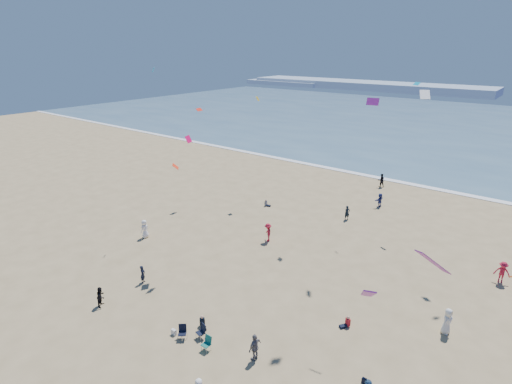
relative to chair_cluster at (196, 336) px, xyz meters
The scene contains 12 objects.
ground 3.70m from the chair_cluster, 95.71° to the right, with size 220.00×220.00×0.00m, color tan.
ocean 91.36m from the chair_cluster, 90.23° to the left, with size 220.00×100.00×0.06m, color #476B84.
surf_line 41.36m from the chair_cluster, 90.51° to the left, with size 220.00×1.20×0.08m, color white.
headland_far 176.97m from the chair_cluster, 109.94° to the left, with size 110.00×20.00×3.20m, color #7A8EA8.
headland_near 190.02m from the chair_cluster, 121.88° to the left, with size 40.00×14.00×2.00m, color #7A8EA8.
standing_flyers 14.02m from the chair_cluster, 78.43° to the left, with size 33.62×41.84×1.92m.
seated_group 3.61m from the chair_cluster, 60.33° to the left, with size 18.95×33.86×0.84m.
chair_cluster is the anchor object (origin of this frame).
white_tote 1.83m from the chair_cluster, 167.52° to the right, with size 0.35×0.20×0.40m, color silver.
black_backpack 0.98m from the chair_cluster, 110.16° to the left, with size 0.30×0.22×0.38m, color black.
navy_bag 10.81m from the chair_cluster, 19.26° to the left, with size 0.28×0.18×0.34m, color black.
kites_aloft 17.85m from the chair_cluster, 45.58° to the left, with size 45.84×37.96×24.31m.
Camera 1 is at (16.57, -10.88, 18.45)m, focal length 28.00 mm.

